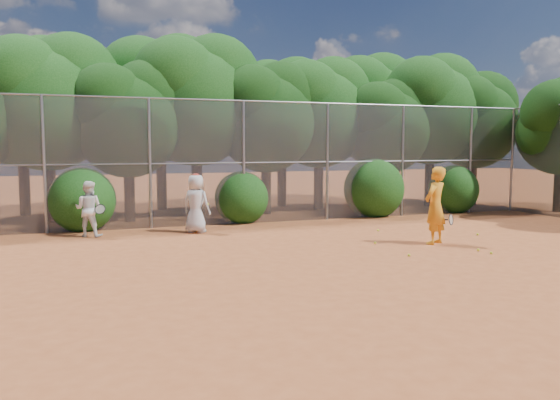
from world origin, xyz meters
name	(u,v)px	position (x,y,z in m)	size (l,w,h in m)	color
ground	(357,255)	(0.00, 0.00, 0.00)	(80.00, 80.00, 0.00)	#A24D24
fence_back	(269,161)	(-0.12, 6.00, 2.05)	(20.05, 0.09, 4.03)	gray
tree_1	(48,97)	(-6.94, 8.54, 4.16)	(4.64, 4.03, 6.35)	black
tree_2	(129,115)	(-4.45, 7.83, 3.58)	(3.99, 3.47, 5.47)	black
tree_3	(197,95)	(-1.94, 8.84, 4.40)	(4.89, 4.26, 6.70)	black
tree_4	(267,113)	(0.55, 8.24, 3.76)	(4.19, 3.64, 5.73)	black
tree_5	(320,108)	(3.06, 9.04, 4.05)	(4.51, 3.92, 6.17)	black
tree_6	(387,123)	(5.55, 8.03, 3.47)	(3.86, 3.36, 5.29)	black
tree_7	(432,105)	(8.06, 8.64, 4.28)	(4.77, 4.14, 6.53)	black
tree_8	(475,116)	(10.05, 8.34, 3.82)	(4.25, 3.70, 5.82)	black
tree_9	(22,96)	(-7.94, 10.84, 4.34)	(4.83, 4.20, 6.62)	black
tree_10	(161,93)	(-2.93, 11.05, 4.63)	(5.15, 4.48, 7.06)	black
tree_11	(283,107)	(2.06, 10.64, 4.16)	(4.64, 4.03, 6.35)	black
tree_12	(370,103)	(6.56, 11.24, 4.51)	(5.02, 4.37, 6.88)	black
bush_0	(82,197)	(-6.00, 6.30, 1.00)	(2.00, 2.00, 2.00)	#134110
bush_1	(241,195)	(-1.00, 6.30, 0.90)	(1.80, 1.80, 1.80)	#134110
bush_2	(374,186)	(4.00, 6.30, 1.10)	(2.20, 2.20, 2.20)	#134110
bush_3	(454,187)	(7.50, 6.30, 0.95)	(1.90, 1.90, 1.90)	#134110
player_yellow	(435,206)	(2.62, 0.66, 1.00)	(0.93, 0.77, 2.01)	orange
player_teen	(196,203)	(-2.85, 4.63, 0.87)	(1.00, 0.96, 1.75)	silver
player_white	(89,209)	(-5.84, 4.92, 0.79)	(0.94, 0.85, 1.57)	white
ball_0	(375,243)	(1.15, 1.15, 0.03)	(0.07, 0.07, 0.07)	#CAD426
ball_1	(378,230)	(2.30, 3.01, 0.03)	(0.07, 0.07, 0.07)	#CAD426
ball_2	(491,253)	(3.04, -0.97, 0.03)	(0.07, 0.07, 0.07)	#CAD426
ball_3	(478,234)	(4.59, 1.38, 0.03)	(0.07, 0.07, 0.07)	#CAD426
ball_4	(409,255)	(1.08, -0.53, 0.03)	(0.07, 0.07, 0.07)	#CAD426
ball_5	(440,229)	(4.23, 2.61, 0.03)	(0.07, 0.07, 0.07)	#CAD426
ball_6	(478,250)	(3.02, -0.55, 0.03)	(0.07, 0.07, 0.07)	#CAD426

